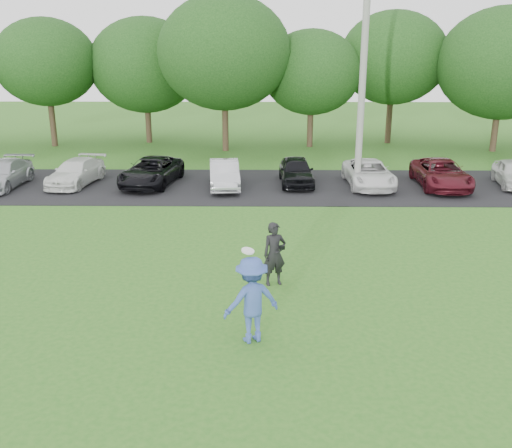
% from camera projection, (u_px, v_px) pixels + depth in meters
% --- Properties ---
extents(ground, '(100.00, 100.00, 0.00)m').
position_uv_depth(ground, '(254.00, 328.00, 12.67)').
color(ground, '#2B681D').
rests_on(ground, ground).
extents(parking_lot, '(32.00, 6.50, 0.03)m').
position_uv_depth(parking_lot, '(259.00, 186.00, 25.04)').
color(parking_lot, black).
rests_on(parking_lot, ground).
extents(utility_pole, '(0.28, 0.28, 10.14)m').
position_uv_depth(utility_pole, '(363.00, 68.00, 22.85)').
color(utility_pole, gray).
rests_on(utility_pole, ground).
extents(frisbee_player, '(1.39, 1.11, 2.05)m').
position_uv_depth(frisbee_player, '(252.00, 300.00, 11.86)').
color(frisbee_player, '#3A54A4').
rests_on(frisbee_player, ground).
extents(camera_bystander, '(0.71, 0.57, 1.68)m').
position_uv_depth(camera_bystander, '(274.00, 254.00, 14.69)').
color(camera_bystander, black).
rests_on(camera_bystander, ground).
extents(parked_cars, '(30.78, 4.97, 1.23)m').
position_uv_depth(parked_cars, '(287.00, 173.00, 24.88)').
color(parked_cars, '#591813').
rests_on(parked_cars, parking_lot).
extents(tree_row, '(42.39, 9.85, 8.64)m').
position_uv_depth(tree_row, '(286.00, 63.00, 32.82)').
color(tree_row, '#38281C').
rests_on(tree_row, ground).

